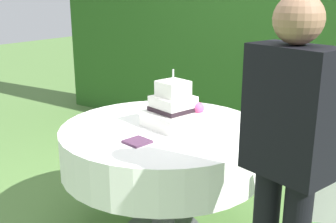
{
  "coord_description": "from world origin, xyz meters",
  "views": [
    {
      "loc": [
        1.46,
        -2.03,
        1.61
      ],
      "look_at": [
        0.02,
        0.03,
        0.87
      ],
      "focal_mm": 44.05,
      "sensor_mm": 36.0,
      "label": 1
    }
  ],
  "objects": [
    {
      "name": "foliage_hedge",
      "position": [
        0.0,
        2.2,
        1.38
      ],
      "size": [
        5.93,
        0.47,
        2.75
      ],
      "primitive_type": "cube",
      "color": "#28561E",
      "rests_on": "ground_plane"
    },
    {
      "name": "cake_table",
      "position": [
        0.0,
        0.0,
        0.62
      ],
      "size": [
        1.32,
        1.32,
        0.77
      ],
      "color": "#4C4C51",
      "rests_on": "ground_plane"
    },
    {
      "name": "serving_plate_near",
      "position": [
        -0.22,
        0.31,
        0.77
      ],
      "size": [
        0.13,
        0.13,
        0.01
      ],
      "primitive_type": "cylinder",
      "color": "white",
      "rests_on": "cake_table"
    },
    {
      "name": "standing_person",
      "position": [
        0.94,
        -0.42,
        0.93
      ],
      "size": [
        0.4,
        0.29,
        1.6
      ],
      "color": "black",
      "rests_on": "ground_plane"
    },
    {
      "name": "napkin_stack",
      "position": [
        0.05,
        -0.32,
        0.77
      ],
      "size": [
        0.15,
        0.15,
        0.01
      ],
      "primitive_type": "cube",
      "rotation": [
        0.0,
        0.0,
        -0.19
      ],
      "color": "#4C2D47",
      "rests_on": "cake_table"
    },
    {
      "name": "wedding_cake",
      "position": [
        0.05,
        0.05,
        0.88
      ],
      "size": [
        0.38,
        0.38,
        0.37
      ],
      "color": "white",
      "rests_on": "cake_table"
    },
    {
      "name": "serving_plate_far",
      "position": [
        -0.27,
        -0.26,
        0.77
      ],
      "size": [
        0.11,
        0.11,
        0.01
      ],
      "primitive_type": "cylinder",
      "color": "white",
      "rests_on": "cake_table"
    }
  ]
}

